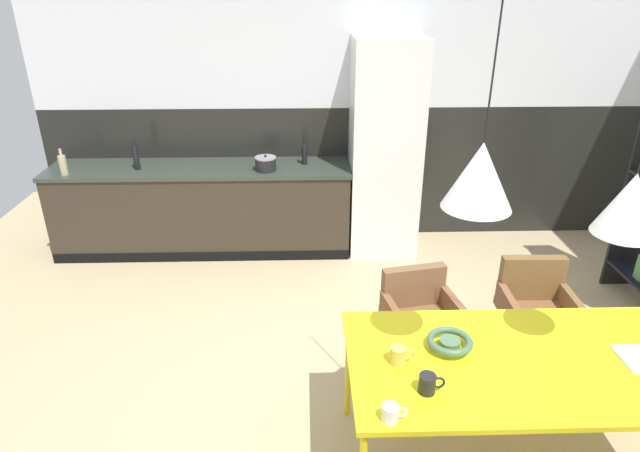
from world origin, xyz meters
name	(u,v)px	position (x,y,z in m)	size (l,w,h in m)	color
ground_plane	(382,411)	(0.00, 0.00, 0.00)	(8.15, 8.15, 0.00)	tan
back_wall_splashback_dark	(350,172)	(0.00, 2.76, 0.70)	(6.27, 0.12, 1.39)	black
back_wall_panel_upper	(354,34)	(0.00, 2.76, 2.09)	(6.27, 0.12, 1.39)	silver
kitchen_counter	(204,208)	(-1.52, 2.40, 0.45)	(2.96, 0.63, 0.89)	#322A20
refrigerator_column	(385,150)	(0.30, 2.40, 1.05)	(0.67, 0.60, 2.10)	silver
dining_table	(520,366)	(0.64, -0.44, 0.72)	(1.82, 0.94, 0.76)	yellow
armchair_facing_counter	(419,308)	(0.30, 0.46, 0.49)	(0.56, 0.55, 0.75)	brown
armchair_head_of_table	(535,300)	(1.14, 0.52, 0.50)	(0.50, 0.48, 0.78)	brown
fruit_bowl	(450,342)	(0.28, -0.33, 0.80)	(0.24, 0.24, 0.07)	#4C704C
mug_tall_blue	(428,384)	(0.10, -0.66, 0.81)	(0.13, 0.08, 0.10)	black
mug_dark_espresso	(391,413)	(-0.11, -0.84, 0.80)	(0.12, 0.08, 0.08)	white
mug_short_terracotta	(398,355)	(-0.01, -0.44, 0.81)	(0.13, 0.08, 0.10)	gold
cooking_pot	(266,164)	(-0.86, 2.27, 0.96)	(0.20, 0.20, 0.16)	black
bottle_wine_green	(63,165)	(-2.75, 2.20, 0.99)	(0.07, 0.07, 0.25)	tan
bottle_vinegar_dark	(304,154)	(-0.49, 2.45, 1.00)	(0.06, 0.06, 0.28)	black
bottle_spice_small	(136,156)	(-2.10, 2.34, 1.02)	(0.06, 0.06, 0.31)	black
pendant_lamp_over_table_near	(480,176)	(0.28, -0.48, 1.80)	(0.31, 0.31, 1.09)	black
pendant_lamp_over_table_far	(630,204)	(1.01, -0.43, 1.64)	(0.29, 0.29, 1.25)	black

